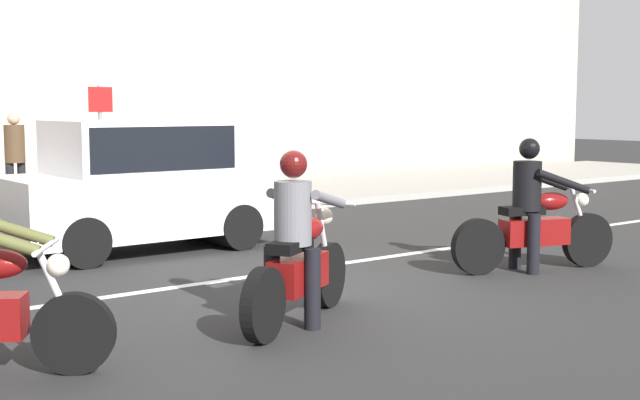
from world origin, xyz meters
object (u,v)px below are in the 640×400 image
motorcycle_with_rider_gray (298,253)px  parked_hatchback_white (140,184)px  street_sign_post (101,134)px  pedestrian_bystander (15,155)px  motorcycle_with_rider_black_leather (534,217)px

motorcycle_with_rider_gray → parked_hatchback_white: (0.68, 4.58, 0.27)m
motorcycle_with_rider_gray → street_sign_post: street_sign_post is taller
parked_hatchback_white → pedestrian_bystander: pedestrian_bystander is taller
motorcycle_with_rider_gray → pedestrian_bystander: (0.32, 8.60, 0.50)m
motorcycle_with_rider_gray → motorcycle_with_rider_black_leather: 3.81m
motorcycle_with_rider_gray → street_sign_post: (1.70, 8.18, 0.84)m
parked_hatchback_white → motorcycle_with_rider_black_leather: bearing=-53.8°
motorcycle_with_rider_black_leather → pedestrian_bystander: 8.98m
motorcycle_with_rider_gray → pedestrian_bystander: pedestrian_bystander is taller
parked_hatchback_white → street_sign_post: 3.79m
motorcycle_with_rider_gray → street_sign_post: 8.40m
parked_hatchback_white → pedestrian_bystander: size_ratio=2.09×
street_sign_post → pedestrian_bystander: street_sign_post is taller
parked_hatchback_white → pedestrian_bystander: bearing=95.1°
motorcycle_with_rider_gray → parked_hatchback_white: 4.64m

